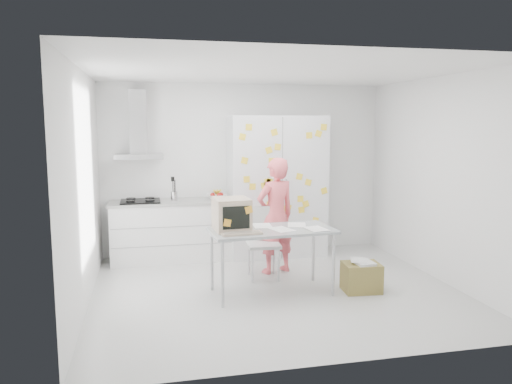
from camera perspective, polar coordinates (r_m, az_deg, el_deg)
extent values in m
cube|color=silver|center=(6.41, 2.26, -11.22)|extent=(4.50, 4.00, 0.02)
cube|color=white|center=(8.04, -1.30, 2.63)|extent=(4.50, 0.02, 2.70)
cube|color=white|center=(5.95, -19.14, 0.32)|extent=(0.02, 4.00, 2.70)
cube|color=white|center=(7.02, 20.40, 1.36)|extent=(0.02, 4.00, 2.70)
cube|color=white|center=(6.09, 2.40, 13.66)|extent=(4.50, 4.00, 0.02)
cube|color=white|center=(7.74, -9.62, -4.51)|extent=(1.80, 0.60, 0.88)
cube|color=gray|center=(7.42, -9.53, -3.95)|extent=(1.76, 0.01, 0.01)
cube|color=gray|center=(7.48, -9.48, -6.05)|extent=(1.76, 0.01, 0.01)
cube|color=#9E9E99|center=(7.66, -9.70, -1.14)|extent=(1.84, 0.63, 0.04)
cube|color=black|center=(7.65, -13.07, -1.06)|extent=(0.58, 0.50, 0.03)
cylinder|color=black|center=(7.53, -14.16, -1.01)|extent=(0.14, 0.14, 0.02)
cylinder|color=black|center=(7.52, -12.02, -0.94)|extent=(0.14, 0.14, 0.02)
cylinder|color=black|center=(7.76, -14.11, -0.74)|extent=(0.14, 0.14, 0.02)
cylinder|color=black|center=(7.76, -12.04, -0.68)|extent=(0.14, 0.14, 0.02)
cylinder|color=silver|center=(7.65, -9.34, -0.47)|extent=(0.10, 0.10, 0.14)
cylinder|color=black|center=(7.64, -9.48, 0.28)|extent=(0.01, 0.01, 0.30)
cylinder|color=black|center=(7.62, -9.22, 0.27)|extent=(0.01, 0.01, 0.30)
cylinder|color=black|center=(7.65, -9.33, 0.30)|extent=(0.01, 0.01, 0.30)
cube|color=black|center=(7.62, -9.50, 1.47)|extent=(0.05, 0.01, 0.07)
imported|color=white|center=(7.71, -4.51, -0.55)|extent=(0.31, 0.31, 0.08)
sphere|color=#B2140F|center=(7.72, -4.97, -0.35)|extent=(0.08, 0.08, 0.08)
sphere|color=#B2140F|center=(7.66, -4.24, -0.40)|extent=(0.08, 0.08, 0.08)
sphere|color=#B2140F|center=(7.76, -4.04, -0.30)|extent=(0.08, 0.08, 0.08)
cylinder|color=yellow|center=(7.72, -4.68, -0.01)|extent=(0.09, 0.17, 0.10)
cylinder|color=yellow|center=(7.72, -4.50, -0.01)|extent=(0.04, 0.17, 0.10)
cylinder|color=yellow|center=(7.73, -4.32, 0.00)|extent=(0.08, 0.17, 0.10)
cube|color=silver|center=(7.62, -13.23, 4.02)|extent=(0.70, 0.48, 0.07)
cube|color=silver|center=(7.73, -13.34, 7.77)|extent=(0.26, 0.24, 0.95)
cube|color=silver|center=(7.85, 2.38, 0.66)|extent=(1.50, 0.65, 2.20)
cube|color=slate|center=(7.54, 3.02, 0.35)|extent=(0.01, 0.01, 2.16)
cube|color=silver|center=(7.51, 2.60, 0.33)|extent=(0.02, 0.02, 0.30)
cube|color=silver|center=(7.54, 3.48, 0.35)|extent=(0.02, 0.02, 0.30)
cube|color=yellow|center=(7.60, 6.10, 6.46)|extent=(0.10, 0.00, 0.10)
cube|color=yellow|center=(7.64, 7.16, 6.63)|extent=(0.12, 0.00, 0.12)
cube|color=yellow|center=(7.75, 7.79, 0.14)|extent=(0.12, 0.00, 0.12)
cube|color=yellow|center=(7.46, 1.31, 1.15)|extent=(0.10, 0.00, 0.10)
cube|color=yellow|center=(7.51, 3.13, 2.27)|extent=(0.12, 0.00, 0.12)
cube|color=yellow|center=(7.68, 5.71, -1.37)|extent=(0.12, 0.00, 0.12)
cube|color=yellow|center=(7.52, 1.57, -1.44)|extent=(0.10, 0.00, 0.10)
cube|color=yellow|center=(7.44, 2.10, 6.83)|extent=(0.12, 0.00, 0.12)
cube|color=yellow|center=(7.61, 3.68, -1.80)|extent=(0.12, 0.00, 0.12)
cube|color=yellow|center=(7.64, 5.99, 1.11)|extent=(0.12, 0.00, 0.12)
cube|color=yellow|center=(7.64, 5.10, -0.78)|extent=(0.10, 0.00, 0.10)
cube|color=yellow|center=(7.43, 1.48, 4.80)|extent=(0.12, 0.00, 0.12)
cube|color=yellow|center=(7.42, -0.40, 0.62)|extent=(0.10, 0.00, 0.10)
cube|color=yellow|center=(7.39, -1.08, 1.46)|extent=(0.10, 0.00, 0.10)
cube|color=yellow|center=(7.34, -1.56, 6.32)|extent=(0.11, 0.00, 0.11)
cube|color=yellow|center=(7.60, 2.50, -3.50)|extent=(0.10, 0.00, 0.10)
cube|color=yellow|center=(7.47, 1.57, 1.20)|extent=(0.11, 0.00, 0.11)
cube|color=yellow|center=(7.78, 6.82, -3.24)|extent=(0.11, 0.00, 0.11)
cube|color=yellow|center=(7.67, 7.76, 7.36)|extent=(0.10, 0.00, 0.10)
cube|color=yellow|center=(7.45, 1.82, 3.56)|extent=(0.10, 0.00, 0.10)
cube|color=yellow|center=(7.46, 0.94, 0.75)|extent=(0.11, 0.00, 0.11)
cube|color=yellow|center=(7.68, 4.29, -3.92)|extent=(0.10, 0.00, 0.10)
cube|color=yellow|center=(7.35, -0.83, 7.42)|extent=(0.10, 0.00, 0.10)
cube|color=yellow|center=(7.36, -1.31, 3.62)|extent=(0.12, 0.00, 0.12)
cube|color=yellow|center=(7.67, 5.21, -2.04)|extent=(0.11, 0.00, 0.11)
cube|color=yellow|center=(7.46, 2.50, 5.17)|extent=(0.11, 0.00, 0.11)
cube|color=yellow|center=(7.59, 4.98, 1.76)|extent=(0.11, 0.00, 0.11)
cube|color=yellow|center=(7.59, 3.15, -1.90)|extent=(0.11, 0.00, 0.11)
imported|color=#F86068|center=(6.95, 2.26, -2.72)|extent=(0.68, 0.56, 1.62)
cube|color=#9BA2A5|center=(6.09, 1.80, -4.39)|extent=(1.55, 0.85, 0.03)
cylinder|color=#AFB0B4|center=(5.73, -3.84, -9.41)|extent=(0.04, 0.04, 0.77)
cylinder|color=#AFB0B4|center=(6.16, 8.84, -8.25)|extent=(0.04, 0.04, 0.77)
cylinder|color=#AFB0B4|center=(6.31, -5.08, -7.78)|extent=(0.04, 0.04, 0.77)
cylinder|color=#AFB0B4|center=(6.71, 6.57, -6.87)|extent=(0.04, 0.04, 0.77)
cube|color=#C3AC91|center=(6.00, -2.82, -2.55)|extent=(0.44, 0.45, 0.39)
cube|color=#C3AC91|center=(5.79, -2.30, -2.94)|extent=(0.39, 0.05, 0.34)
cube|color=black|center=(5.78, -2.27, -2.95)|extent=(0.32, 0.03, 0.27)
cube|color=#F7A92D|center=(5.76, -3.29, -3.54)|extent=(0.10, 0.01, 0.10)
cube|color=#F7A92D|center=(5.79, -0.82, -2.06)|extent=(0.10, 0.01, 0.10)
cube|color=#C3AC91|center=(5.79, -1.64, -4.75)|extent=(0.48, 0.19, 0.03)
cube|color=gray|center=(5.78, -1.65, -4.60)|extent=(0.44, 0.15, 0.01)
cube|color=white|center=(6.07, 2.93, -4.27)|extent=(0.31, 0.37, 0.00)
cube|color=white|center=(6.33, 4.67, -3.77)|extent=(0.30, 0.37, 0.00)
cube|color=white|center=(6.12, 6.87, -4.18)|extent=(0.27, 0.35, 0.00)
cube|color=white|center=(6.27, 0.73, -3.86)|extent=(0.25, 0.34, 0.00)
cube|color=silver|center=(6.75, 0.86, -6.03)|extent=(0.46, 0.46, 0.04)
cube|color=silver|center=(6.89, 0.60, -3.57)|extent=(0.41, 0.06, 0.47)
cylinder|color=silver|center=(6.63, -0.41, -8.47)|extent=(0.03, 0.03, 0.44)
cylinder|color=silver|center=(6.68, 2.59, -8.34)|extent=(0.03, 0.03, 0.44)
cylinder|color=silver|center=(6.96, -0.81, -7.67)|extent=(0.03, 0.03, 0.44)
cylinder|color=silver|center=(7.01, 2.04, -7.56)|extent=(0.03, 0.03, 0.44)
cube|color=olive|center=(6.44, 11.94, -9.52)|extent=(0.48, 0.40, 0.36)
cube|color=silver|center=(6.38, 12.20, -7.88)|extent=(0.23, 0.29, 0.03)
cube|color=silver|center=(6.41, 11.66, -7.63)|extent=(0.27, 0.32, 0.00)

